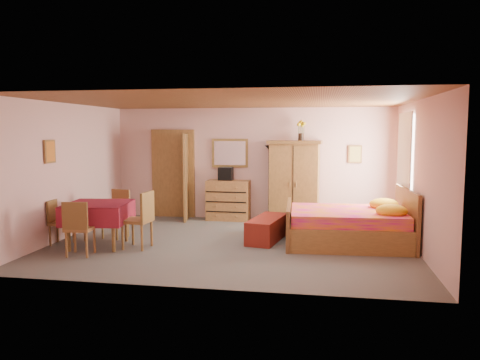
% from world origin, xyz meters
% --- Properties ---
extents(floor, '(6.50, 6.50, 0.00)m').
position_xyz_m(floor, '(0.00, 0.00, 0.00)').
color(floor, slate).
rests_on(floor, ground).
extents(ceiling, '(6.50, 6.50, 0.00)m').
position_xyz_m(ceiling, '(0.00, 0.00, 2.60)').
color(ceiling, brown).
rests_on(ceiling, wall_back).
extents(wall_back, '(6.50, 0.10, 2.60)m').
position_xyz_m(wall_back, '(0.00, 2.50, 1.30)').
color(wall_back, beige).
rests_on(wall_back, floor).
extents(wall_front, '(6.50, 0.10, 2.60)m').
position_xyz_m(wall_front, '(0.00, -2.50, 1.30)').
color(wall_front, beige).
rests_on(wall_front, floor).
extents(wall_left, '(0.10, 5.00, 2.60)m').
position_xyz_m(wall_left, '(-3.25, 0.00, 1.30)').
color(wall_left, beige).
rests_on(wall_left, floor).
extents(wall_right, '(0.10, 5.00, 2.60)m').
position_xyz_m(wall_right, '(3.25, 0.00, 1.30)').
color(wall_right, beige).
rests_on(wall_right, floor).
extents(doorway, '(1.06, 0.12, 2.15)m').
position_xyz_m(doorway, '(-1.90, 2.47, 1.02)').
color(doorway, '#9E6B35').
rests_on(doorway, floor).
extents(window, '(0.08, 1.40, 1.95)m').
position_xyz_m(window, '(3.21, 1.20, 1.45)').
color(window, white).
rests_on(window, wall_right).
extents(picture_left, '(0.04, 0.32, 0.42)m').
position_xyz_m(picture_left, '(-3.22, -0.60, 1.70)').
color(picture_left, orange).
rests_on(picture_left, wall_left).
extents(picture_back, '(0.30, 0.04, 0.40)m').
position_xyz_m(picture_back, '(2.35, 2.47, 1.55)').
color(picture_back, '#D8BF59').
rests_on(picture_back, wall_back).
extents(chest_of_drawers, '(0.99, 0.51, 0.92)m').
position_xyz_m(chest_of_drawers, '(-0.51, 2.27, 0.46)').
color(chest_of_drawers, '#AA6F39').
rests_on(chest_of_drawers, floor).
extents(wall_mirror, '(0.86, 0.09, 0.68)m').
position_xyz_m(wall_mirror, '(-0.51, 2.48, 1.55)').
color(wall_mirror, white).
rests_on(wall_mirror, wall_back).
extents(stereo, '(0.33, 0.25, 0.30)m').
position_xyz_m(stereo, '(-0.58, 2.31, 1.08)').
color(stereo, black).
rests_on(stereo, chest_of_drawers).
extents(floor_lamp, '(0.28, 0.28, 1.75)m').
position_xyz_m(floor_lamp, '(0.44, 2.27, 0.87)').
color(floor_lamp, black).
rests_on(floor_lamp, floor).
extents(wardrobe, '(1.22, 0.68, 1.85)m').
position_xyz_m(wardrobe, '(1.02, 2.18, 0.93)').
color(wardrobe, olive).
rests_on(wardrobe, floor).
extents(sunflower_vase, '(0.18, 0.18, 0.45)m').
position_xyz_m(sunflower_vase, '(1.15, 2.26, 2.08)').
color(sunflower_vase, yellow).
rests_on(sunflower_vase, wardrobe).
extents(bed, '(2.31, 1.86, 1.03)m').
position_xyz_m(bed, '(2.08, 0.35, 0.51)').
color(bed, '#D9158F').
rests_on(bed, floor).
extents(bench, '(0.71, 1.36, 0.43)m').
position_xyz_m(bench, '(0.61, 0.39, 0.22)').
color(bench, maroon).
rests_on(bench, floor).
extents(dining_table, '(1.21, 1.21, 0.79)m').
position_xyz_m(dining_table, '(-2.33, -0.59, 0.39)').
color(dining_table, maroon).
rests_on(dining_table, floor).
extents(chair_south, '(0.46, 0.46, 0.93)m').
position_xyz_m(chair_south, '(-2.34, -1.22, 0.46)').
color(chair_south, '#A26837').
rests_on(chair_south, floor).
extents(chair_north, '(0.51, 0.51, 0.92)m').
position_xyz_m(chair_north, '(-2.33, 0.10, 0.46)').
color(chair_north, olive).
rests_on(chair_north, floor).
extents(chair_west, '(0.41, 0.41, 0.82)m').
position_xyz_m(chair_west, '(-3.06, -0.58, 0.41)').
color(chair_west, '#966132').
rests_on(chair_west, floor).
extents(chair_east, '(0.50, 0.50, 1.01)m').
position_xyz_m(chair_east, '(-1.59, -0.60, 0.50)').
color(chair_east, olive).
rests_on(chair_east, floor).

